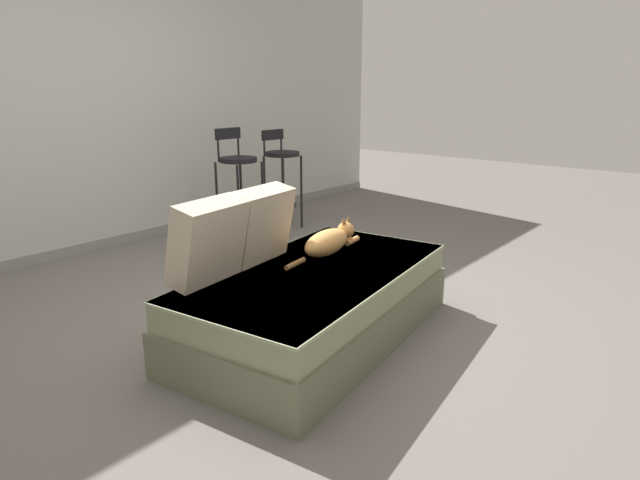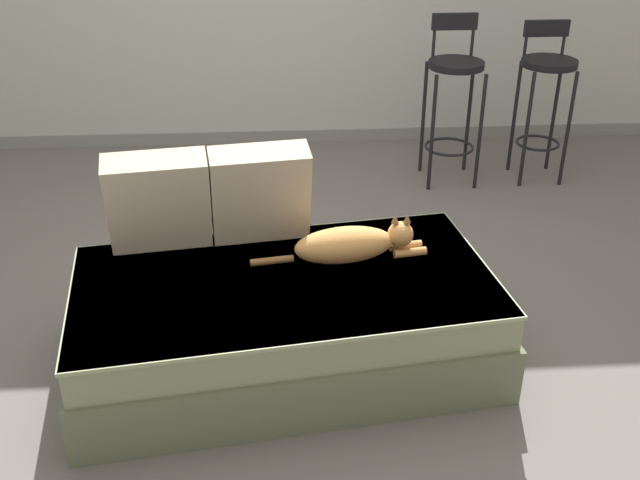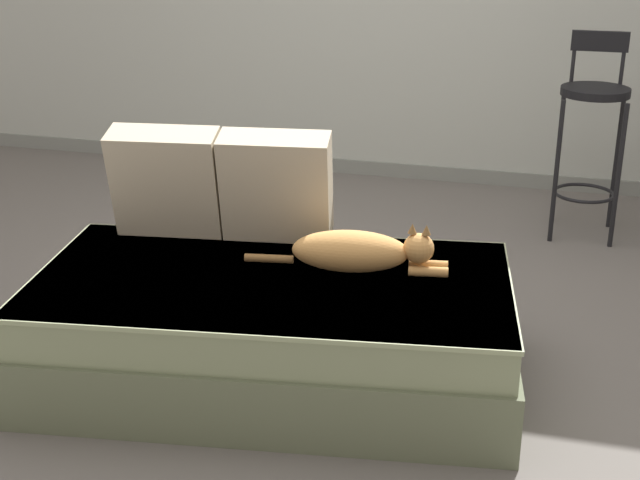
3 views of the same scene
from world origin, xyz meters
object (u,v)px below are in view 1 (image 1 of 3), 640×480
object	(u,v)px
throw_pillow_middle	(260,224)
bar_stool_near_window	(238,176)
couch	(317,302)
cat	(329,241)
throw_pillow_corner	(208,242)
bar_stool_by_doorway	(282,168)

from	to	relation	value
throw_pillow_middle	bar_stool_near_window	size ratio (longest dim) A/B	0.43
throw_pillow_middle	bar_stool_near_window	xyz separation A→B (m)	(1.18, 1.53, -0.03)
couch	cat	distance (m)	0.42
couch	cat	xyz separation A→B (m)	(0.28, 0.14, 0.28)
couch	throw_pillow_corner	size ratio (longest dim) A/B	4.05
couch	throw_pillow_middle	size ratio (longest dim) A/B	4.08
couch	throw_pillow_corner	bearing A→B (deg)	150.59
couch	throw_pillow_middle	bearing A→B (deg)	104.74
bar_stool_by_doorway	bar_stool_near_window	bearing A→B (deg)	-179.99
throw_pillow_corner	bar_stool_near_window	size ratio (longest dim) A/B	0.44
couch	bar_stool_near_window	size ratio (longest dim) A/B	1.76
cat	bar_stool_near_window	size ratio (longest dim) A/B	0.72
throw_pillow_corner	cat	world-z (taller)	throw_pillow_corner
bar_stool_by_doorway	cat	bearing A→B (deg)	-128.54
bar_stool_near_window	couch	bearing A→B (deg)	-120.17
throw_pillow_middle	cat	distance (m)	0.45
couch	bar_stool_near_window	distance (m)	2.20
throw_pillow_middle	throw_pillow_corner	bearing A→B (deg)	-172.06
bar_stool_by_doorway	couch	bearing A→B (deg)	-131.63
cat	bar_stool_by_doorway	xyz separation A→B (m)	(1.38, 1.74, 0.13)
bar_stool_by_doorway	throw_pillow_middle	bearing A→B (deg)	-139.07
bar_stool_near_window	bar_stool_by_doorway	size ratio (longest dim) A/B	1.05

